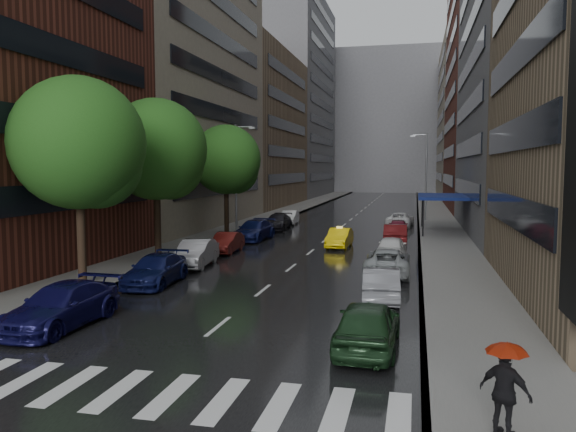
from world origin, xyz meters
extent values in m
plane|color=gray|center=(0.00, 0.00, 0.00)|extent=(220.00, 220.00, 0.00)
cube|color=black|center=(0.00, 50.00, 0.01)|extent=(14.00, 140.00, 0.01)
cube|color=gray|center=(-9.00, 50.00, 0.07)|extent=(4.00, 140.00, 0.15)
cube|color=gray|center=(9.00, 50.00, 0.07)|extent=(4.00, 140.00, 0.15)
cube|color=silver|center=(-3.30, -2.00, 0.01)|extent=(0.55, 2.80, 0.01)
cube|color=silver|center=(-1.90, -2.00, 0.01)|extent=(0.55, 2.80, 0.01)
cube|color=silver|center=(-0.50, -2.00, 0.01)|extent=(0.55, 2.80, 0.01)
cube|color=silver|center=(0.90, -2.00, 0.01)|extent=(0.55, 2.80, 0.01)
cube|color=silver|center=(2.30, -2.00, 0.01)|extent=(0.55, 2.80, 0.01)
cube|color=silver|center=(3.70, -2.00, 0.01)|extent=(0.55, 2.80, 0.01)
cube|color=silver|center=(5.10, -2.00, 0.01)|extent=(0.55, 2.80, 0.01)
cube|color=silver|center=(6.50, -2.00, 0.01)|extent=(0.55, 2.80, 0.01)
cube|color=maroon|center=(-15.00, 12.00, 13.00)|extent=(8.00, 20.00, 26.00)
cube|color=gray|center=(-15.00, 36.00, 17.00)|extent=(8.00, 28.00, 34.00)
cube|color=#937A5B|center=(-15.00, 64.00, 11.00)|extent=(8.00, 28.00, 22.00)
cube|color=slate|center=(-15.00, 94.00, 19.00)|extent=(8.00, 32.00, 38.00)
cube|color=slate|center=(15.00, 36.00, 12.00)|extent=(8.00, 28.00, 24.00)
cube|color=maroon|center=(15.00, 64.00, 18.00)|extent=(8.00, 28.00, 36.00)
cube|color=gray|center=(15.00, 94.00, 14.00)|extent=(8.00, 32.00, 28.00)
cube|color=slate|center=(0.00, 118.00, 16.00)|extent=(40.00, 14.00, 32.00)
cylinder|color=#382619|center=(-8.60, 8.95, 2.71)|extent=(0.40, 0.40, 5.42)
sphere|color=#1E5116|center=(-8.60, 8.95, 6.78)|extent=(6.20, 6.20, 6.20)
cylinder|color=#382619|center=(-8.60, 17.01, 2.69)|extent=(0.40, 0.40, 5.39)
sphere|color=#1E5116|center=(-8.60, 17.01, 6.73)|extent=(6.16, 6.16, 6.16)
cylinder|color=#382619|center=(-8.60, 29.84, 2.52)|extent=(0.40, 0.40, 5.03)
sphere|color=#1E5116|center=(-8.60, 29.84, 6.29)|extent=(5.75, 5.75, 5.75)
imported|color=yellow|center=(1.60, 24.58, 0.68)|extent=(1.56, 4.16, 1.36)
imported|color=#0F0E41|center=(-5.40, 2.72, 0.76)|extent=(2.29, 5.29, 1.51)
imported|color=#0E1342|center=(-5.40, 10.13, 0.71)|extent=(2.30, 5.04, 1.43)
imported|color=gray|center=(-5.40, 15.18, 0.76)|extent=(2.07, 4.78, 1.53)
imported|color=#551411|center=(-5.40, 20.53, 0.67)|extent=(1.54, 4.11, 1.34)
imported|color=#0F154A|center=(-5.40, 27.08, 0.77)|extent=(2.50, 5.46, 1.55)
imported|color=black|center=(-5.40, 34.58, 0.71)|extent=(2.00, 4.87, 1.41)
imported|color=silver|center=(-5.40, 39.56, 0.68)|extent=(1.72, 4.22, 1.36)
imported|color=#19371C|center=(5.40, 2.59, 0.79)|extent=(1.94, 4.68, 1.59)
imported|color=gray|center=(5.40, 9.27, 0.71)|extent=(1.82, 4.40, 1.42)
imported|color=#9CA3A5|center=(5.40, 15.06, 0.70)|extent=(2.39, 5.06, 1.40)
imported|color=white|center=(5.40, 20.38, 0.72)|extent=(1.90, 4.32, 1.45)
imported|color=#541012|center=(5.40, 26.71, 0.77)|extent=(1.73, 4.70, 1.54)
imported|color=maroon|center=(5.40, 33.31, 0.67)|extent=(1.66, 3.96, 1.34)
imported|color=white|center=(5.40, 39.76, 0.68)|extent=(2.75, 5.12, 1.36)
imported|color=black|center=(8.63, -2.77, 1.09)|extent=(1.17, 0.99, 1.87)
imported|color=#B62B0E|center=(8.63, -2.77, 1.80)|extent=(0.82, 0.82, 0.72)
cylinder|color=gray|center=(-7.80, 30.00, 4.65)|extent=(0.18, 0.18, 9.00)
cube|color=gray|center=(-6.40, 30.00, 8.85)|extent=(0.50, 0.22, 0.16)
cylinder|color=gray|center=(7.80, 45.00, 4.65)|extent=(0.18, 0.18, 9.00)
cube|color=gray|center=(6.40, 45.00, 8.85)|extent=(0.50, 0.22, 0.16)
cube|color=navy|center=(9.00, 35.00, 3.15)|extent=(4.00, 8.00, 0.25)
cylinder|color=black|center=(7.40, 31.20, 1.65)|extent=(0.12, 0.12, 3.00)
cylinder|color=black|center=(7.40, 38.80, 1.65)|extent=(0.12, 0.12, 3.00)
camera|label=1|loc=(6.77, -14.52, 5.67)|focal=35.00mm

